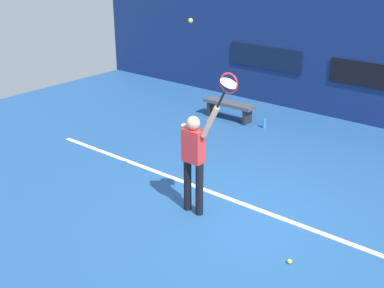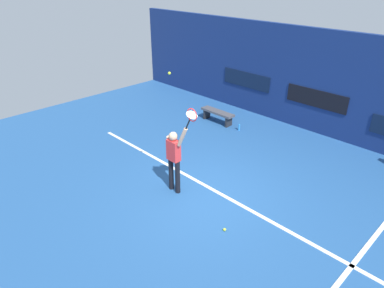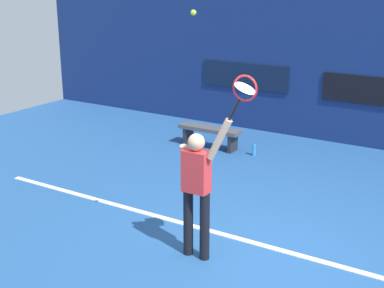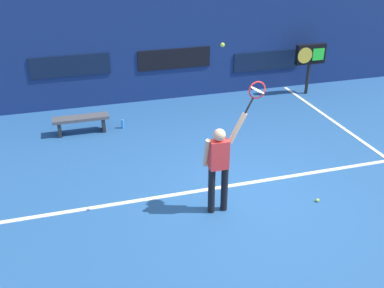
{
  "view_description": "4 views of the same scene",
  "coord_description": "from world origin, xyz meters",
  "px_view_note": "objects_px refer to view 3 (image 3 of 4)",
  "views": [
    {
      "loc": [
        3.86,
        -6.02,
        4.21
      ],
      "look_at": [
        -0.77,
        -0.32,
        1.18
      ],
      "focal_mm": 46.2,
      "sensor_mm": 36.0,
      "label": 1
    },
    {
      "loc": [
        5.06,
        -5.42,
        5.25
      ],
      "look_at": [
        -0.3,
        -0.13,
        1.41
      ],
      "focal_mm": 32.5,
      "sensor_mm": 36.0,
      "label": 2
    },
    {
      "loc": [
        2.7,
        -5.93,
        3.59
      ],
      "look_at": [
        -1.03,
        0.05,
        1.38
      ],
      "focal_mm": 51.27,
      "sensor_mm": 36.0,
      "label": 3
    },
    {
      "loc": [
        -3.03,
        -6.76,
        4.84
      ],
      "look_at": [
        -0.96,
        0.37,
        1.07
      ],
      "focal_mm": 40.81,
      "sensor_mm": 36.0,
      "label": 4
    }
  ],
  "objects_px": {
    "tennis_player": "(197,185)",
    "court_bench": "(210,132)",
    "tennis_ball": "(193,13)",
    "tennis_racket": "(244,91)",
    "water_bottle": "(254,150)"
  },
  "relations": [
    {
      "from": "tennis_player",
      "to": "court_bench",
      "type": "relative_size",
      "value": 1.39
    },
    {
      "from": "tennis_player",
      "to": "court_bench",
      "type": "bearing_deg",
      "value": 118.06
    },
    {
      "from": "tennis_ball",
      "to": "court_bench",
      "type": "relative_size",
      "value": 0.05
    },
    {
      "from": "tennis_player",
      "to": "tennis_racket",
      "type": "xyz_separation_m",
      "value": [
        0.63,
        -0.0,
        1.29
      ]
    },
    {
      "from": "tennis_player",
      "to": "tennis_racket",
      "type": "bearing_deg",
      "value": -0.39
    },
    {
      "from": "tennis_racket",
      "to": "tennis_ball",
      "type": "height_order",
      "value": "tennis_ball"
    },
    {
      "from": "tennis_racket",
      "to": "tennis_ball",
      "type": "distance_m",
      "value": 1.07
    },
    {
      "from": "water_bottle",
      "to": "tennis_racket",
      "type": "bearing_deg",
      "value": -66.63
    },
    {
      "from": "tennis_player",
      "to": "water_bottle",
      "type": "relative_size",
      "value": 8.13
    },
    {
      "from": "court_bench",
      "to": "water_bottle",
      "type": "xyz_separation_m",
      "value": [
        1.05,
        0.0,
        -0.22
      ]
    },
    {
      "from": "tennis_ball",
      "to": "water_bottle",
      "type": "distance_m",
      "value": 5.34
    },
    {
      "from": "tennis_player",
      "to": "tennis_ball",
      "type": "relative_size",
      "value": 28.69
    },
    {
      "from": "tennis_ball",
      "to": "court_bench",
      "type": "xyz_separation_m",
      "value": [
        -2.21,
        4.24,
        -2.81
      ]
    },
    {
      "from": "tennis_player",
      "to": "water_bottle",
      "type": "height_order",
      "value": "tennis_player"
    },
    {
      "from": "tennis_racket",
      "to": "court_bench",
      "type": "bearing_deg",
      "value": 124.29
    }
  ]
}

